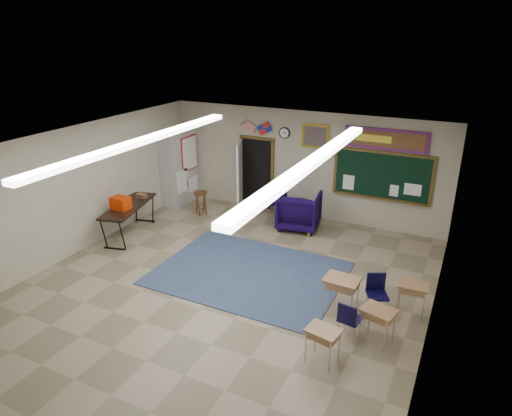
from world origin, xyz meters
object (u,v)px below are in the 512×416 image
at_px(student_desk_front_right, 412,297).
at_px(wooden_stool, 201,203).
at_px(wingback_armchair, 299,210).
at_px(folding_table, 129,219).
at_px(student_desk_front_left, 341,294).

bearing_deg(student_desk_front_right, wooden_stool, 155.23).
relative_size(wingback_armchair, folding_table, 0.52).
height_order(student_desk_front_left, wooden_stool, student_desk_front_left).
bearing_deg(folding_table, wooden_stool, 51.63).
bearing_deg(wooden_stool, student_desk_front_left, -31.24).
bearing_deg(folding_table, wingback_armchair, 17.87).
height_order(wingback_armchair, student_desk_front_right, wingback_armchair).
bearing_deg(student_desk_front_right, wingback_armchair, 136.75).
bearing_deg(student_desk_front_left, wooden_stool, 151.70).
distance_m(student_desk_front_left, folding_table, 6.03).
relative_size(wingback_armchair, wooden_stool, 1.61).
bearing_deg(folding_table, student_desk_front_right, -17.81).
distance_m(student_desk_front_left, wooden_stool, 5.89).
relative_size(student_desk_front_right, wooden_stool, 0.96).
bearing_deg(wingback_armchair, student_desk_front_right, 131.03).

